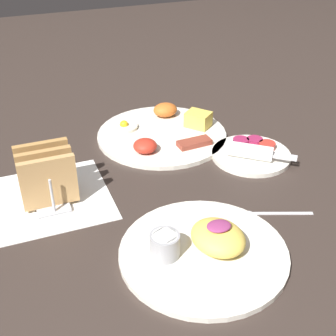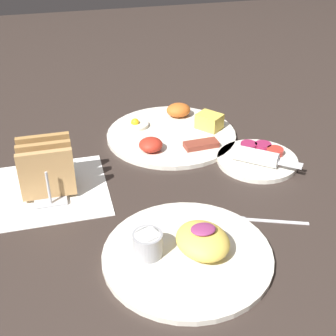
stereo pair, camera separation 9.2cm
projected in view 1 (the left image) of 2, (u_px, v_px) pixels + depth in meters
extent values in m
plane|color=#332823|center=(168.00, 188.00, 0.92)|extent=(3.00, 3.00, 0.00)
cube|color=white|center=(50.00, 198.00, 0.89)|extent=(0.22, 0.22, 0.00)
cylinder|color=silver|center=(162.00, 135.00, 1.10)|extent=(0.30, 0.30, 0.01)
cube|color=#E5C64C|center=(198.00, 119.00, 1.11)|extent=(0.07, 0.07, 0.04)
ellipsoid|color=#C66023|center=(165.00, 110.00, 1.16)|extent=(0.06, 0.05, 0.03)
cylinder|color=#F4EACC|center=(124.00, 127.00, 1.11)|extent=(0.06, 0.06, 0.01)
sphere|color=yellow|center=(124.00, 125.00, 1.11)|extent=(0.02, 0.02, 0.02)
ellipsoid|color=red|center=(146.00, 146.00, 1.01)|extent=(0.05, 0.05, 0.03)
cube|color=brown|center=(194.00, 143.00, 1.04)|extent=(0.08, 0.04, 0.01)
cylinder|color=silver|center=(251.00, 155.00, 1.02)|extent=(0.17, 0.17, 0.01)
cylinder|color=red|center=(267.00, 146.00, 1.03)|extent=(0.04, 0.04, 0.01)
cylinder|color=#99234C|center=(255.00, 141.00, 1.05)|extent=(0.04, 0.04, 0.01)
cylinder|color=#99234C|center=(241.00, 142.00, 1.04)|extent=(0.04, 0.04, 0.01)
cylinder|color=white|center=(250.00, 151.00, 0.99)|extent=(0.09, 0.08, 0.03)
cube|color=silver|center=(285.00, 155.00, 0.97)|extent=(0.04, 0.04, 0.00)
cube|color=silver|center=(285.00, 158.00, 0.97)|extent=(0.04, 0.04, 0.00)
cylinder|color=silver|center=(203.00, 253.00, 0.75)|extent=(0.27, 0.27, 0.01)
ellipsoid|color=#EAC651|center=(218.00, 237.00, 0.75)|extent=(0.10, 0.11, 0.04)
ellipsoid|color=#8C3366|center=(219.00, 226.00, 0.73)|extent=(0.04, 0.03, 0.01)
cylinder|color=#99999E|center=(165.00, 245.00, 0.73)|extent=(0.05, 0.05, 0.04)
cylinder|color=white|center=(165.00, 237.00, 0.72)|extent=(0.04, 0.04, 0.01)
cube|color=#B7B7BC|center=(50.00, 196.00, 0.88)|extent=(0.06, 0.12, 0.01)
cube|color=tan|center=(49.00, 182.00, 0.83)|extent=(0.10, 0.01, 0.10)
cube|color=#AC7E46|center=(46.00, 173.00, 0.86)|extent=(0.10, 0.01, 0.10)
cube|color=#A77941|center=(43.00, 165.00, 0.88)|extent=(0.10, 0.01, 0.10)
cylinder|color=#B7B7BC|center=(52.00, 196.00, 0.82)|extent=(0.01, 0.01, 0.07)
cylinder|color=#B7B7BC|center=(43.00, 166.00, 0.91)|extent=(0.01, 0.01, 0.07)
cube|color=silver|center=(283.00, 213.00, 0.85)|extent=(0.11, 0.05, 0.00)
ellipsoid|color=silver|center=(247.00, 212.00, 0.85)|extent=(0.02, 0.02, 0.01)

